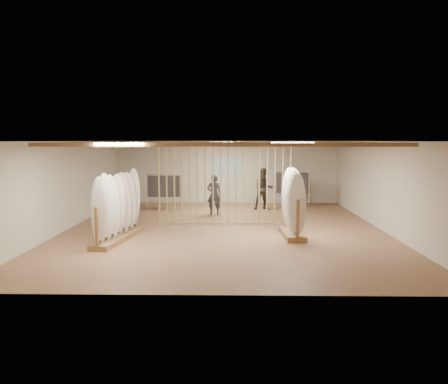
{
  "coord_description": "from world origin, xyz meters",
  "views": [
    {
      "loc": [
        0.24,
        -13.72,
        2.82
      ],
      "look_at": [
        0.0,
        0.0,
        1.2
      ],
      "focal_mm": 35.0,
      "sensor_mm": 36.0,
      "label": 1
    }
  ],
  "objects_px": {
    "rack_right": "(293,214)",
    "clothing_rack_a": "(164,186)",
    "rack_left": "(118,217)",
    "shopper_b": "(264,186)",
    "clothing_rack_b": "(292,183)",
    "shopper_a": "(214,192)"
  },
  "relations": [
    {
      "from": "clothing_rack_a",
      "to": "rack_right",
      "type": "bearing_deg",
      "value": -50.97
    },
    {
      "from": "clothing_rack_a",
      "to": "shopper_b",
      "type": "relative_size",
      "value": 0.77
    },
    {
      "from": "clothing_rack_a",
      "to": "clothing_rack_b",
      "type": "relative_size",
      "value": 0.97
    },
    {
      "from": "rack_left",
      "to": "shopper_b",
      "type": "xyz_separation_m",
      "value": [
        4.53,
        5.59,
        0.31
      ]
    },
    {
      "from": "rack_right",
      "to": "clothing_rack_a",
      "type": "distance_m",
      "value": 6.71
    },
    {
      "from": "rack_left",
      "to": "clothing_rack_b",
      "type": "xyz_separation_m",
      "value": [
        5.85,
        6.65,
        0.34
      ]
    },
    {
      "from": "rack_right",
      "to": "shopper_b",
      "type": "bearing_deg",
      "value": 93.73
    },
    {
      "from": "rack_right",
      "to": "shopper_a",
      "type": "bearing_deg",
      "value": 120.99
    },
    {
      "from": "clothing_rack_a",
      "to": "shopper_b",
      "type": "bearing_deg",
      "value": -2.23
    },
    {
      "from": "rack_left",
      "to": "rack_right",
      "type": "distance_m",
      "value": 5.06
    },
    {
      "from": "shopper_a",
      "to": "shopper_b",
      "type": "relative_size",
      "value": 0.9
    },
    {
      "from": "rack_left",
      "to": "clothing_rack_b",
      "type": "height_order",
      "value": "rack_left"
    },
    {
      "from": "rack_right",
      "to": "clothing_rack_b",
      "type": "relative_size",
      "value": 1.31
    },
    {
      "from": "shopper_a",
      "to": "rack_left",
      "type": "bearing_deg",
      "value": 66.84
    },
    {
      "from": "clothing_rack_a",
      "to": "clothing_rack_b",
      "type": "height_order",
      "value": "clothing_rack_b"
    },
    {
      "from": "rack_right",
      "to": "shopper_a",
      "type": "height_order",
      "value": "rack_right"
    },
    {
      "from": "shopper_a",
      "to": "rack_right",
      "type": "bearing_deg",
      "value": 130.04
    },
    {
      "from": "shopper_a",
      "to": "shopper_b",
      "type": "height_order",
      "value": "shopper_b"
    },
    {
      "from": "shopper_b",
      "to": "clothing_rack_a",
      "type": "bearing_deg",
      "value": 177.51
    },
    {
      "from": "clothing_rack_a",
      "to": "shopper_a",
      "type": "bearing_deg",
      "value": -31.58
    },
    {
      "from": "rack_left",
      "to": "shopper_b",
      "type": "distance_m",
      "value": 7.2
    },
    {
      "from": "rack_right",
      "to": "clothing_rack_a",
      "type": "xyz_separation_m",
      "value": [
        -4.56,
        4.92,
        0.29
      ]
    }
  ]
}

